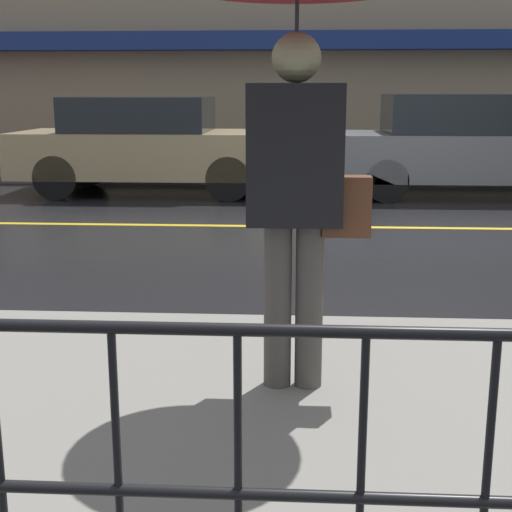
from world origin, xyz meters
TOP-DOWN VIEW (x-y plane):
  - ground_plane at (0.00, 0.00)m, footprint 80.00×80.00m
  - sidewalk_far at (0.00, 5.02)m, footprint 28.00×2.14m
  - lane_marking at (0.00, 0.00)m, footprint 25.20×0.12m
  - building_storefront at (0.00, 6.22)m, footprint 28.00×0.85m
  - pedestrian at (-1.22, -5.15)m, footprint 1.00×1.00m
  - car_tan at (-3.64, 2.87)m, footprint 4.29×1.87m
  - car_grey at (1.49, 2.87)m, footprint 4.61×1.77m

SIDE VIEW (x-z plane):
  - ground_plane at x=0.00m, z-range 0.00..0.00m
  - lane_marking at x=0.00m, z-range 0.00..0.01m
  - sidewalk_far at x=0.00m, z-range 0.00..0.12m
  - car_tan at x=-3.64m, z-range 0.02..1.56m
  - car_grey at x=1.49m, z-range 0.01..1.60m
  - pedestrian at x=-1.22m, z-range 0.70..2.89m
  - building_storefront at x=0.00m, z-range -0.03..6.23m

